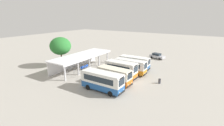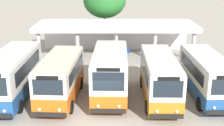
{
  "view_description": "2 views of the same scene",
  "coord_description": "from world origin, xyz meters",
  "px_view_note": "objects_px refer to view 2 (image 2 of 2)",
  "views": [
    {
      "loc": [
        -27.6,
        -12.19,
        12.5
      ],
      "look_at": [
        2.09,
        6.22,
        2.34
      ],
      "focal_mm": 26.54,
      "sensor_mm": 36.0,
      "label": 1
    },
    {
      "loc": [
        0.66,
        -17.05,
        9.04
      ],
      "look_at": [
        0.59,
        6.68,
        1.42
      ],
      "focal_mm": 48.6,
      "sensor_mm": 36.0,
      "label": 2
    }
  ],
  "objects_px": {
    "city_bus_nearest_orange": "(13,74)",
    "city_bus_fourth_amber": "(160,76)",
    "city_bus_middle_cream": "(111,72)",
    "waiting_chair_end_by_column": "(106,52)",
    "city_bus_second_in_row": "(62,77)",
    "waiting_chair_fourth_seat": "(123,52)",
    "waiting_chair_second_from_end": "(112,52)",
    "city_bus_fifth_blue": "(207,74)",
    "waiting_chair_fifth_seat": "(128,51)",
    "waiting_chair_middle_seat": "(117,52)"
  },
  "relations": [
    {
      "from": "city_bus_nearest_orange",
      "to": "waiting_chair_end_by_column",
      "type": "bearing_deg",
      "value": 58.87
    },
    {
      "from": "city_bus_second_in_row",
      "to": "city_bus_fourth_amber",
      "type": "relative_size",
      "value": 0.94
    },
    {
      "from": "city_bus_nearest_orange",
      "to": "waiting_chair_middle_seat",
      "type": "height_order",
      "value": "city_bus_nearest_orange"
    },
    {
      "from": "city_bus_second_in_row",
      "to": "waiting_chair_fifth_seat",
      "type": "distance_m",
      "value": 12.0
    },
    {
      "from": "city_bus_middle_cream",
      "to": "waiting_chair_end_by_column",
      "type": "xyz_separation_m",
      "value": [
        -0.56,
        10.28,
        -1.37
      ]
    },
    {
      "from": "waiting_chair_end_by_column",
      "to": "waiting_chair_fourth_seat",
      "type": "bearing_deg",
      "value": -1.62
    },
    {
      "from": "waiting_chair_end_by_column",
      "to": "waiting_chair_second_from_end",
      "type": "height_order",
      "value": "same"
    },
    {
      "from": "city_bus_nearest_orange",
      "to": "city_bus_middle_cream",
      "type": "xyz_separation_m",
      "value": [
        6.86,
        0.15,
        0.06
      ]
    },
    {
      "from": "city_bus_fourth_amber",
      "to": "waiting_chair_fourth_seat",
      "type": "xyz_separation_m",
      "value": [
        -2.29,
        10.6,
        -1.21
      ]
    },
    {
      "from": "city_bus_second_in_row",
      "to": "city_bus_fourth_amber",
      "type": "bearing_deg",
      "value": 0.34
    },
    {
      "from": "city_bus_nearest_orange",
      "to": "waiting_chair_second_from_end",
      "type": "height_order",
      "value": "city_bus_nearest_orange"
    },
    {
      "from": "city_bus_middle_cream",
      "to": "waiting_chair_end_by_column",
      "type": "relative_size",
      "value": 7.76
    },
    {
      "from": "waiting_chair_fourth_seat",
      "to": "city_bus_fifth_blue",
      "type": "bearing_deg",
      "value": -60.4
    },
    {
      "from": "waiting_chair_end_by_column",
      "to": "waiting_chair_second_from_end",
      "type": "relative_size",
      "value": 1.0
    },
    {
      "from": "city_bus_nearest_orange",
      "to": "waiting_chair_end_by_column",
      "type": "relative_size",
      "value": 8.84
    },
    {
      "from": "city_bus_fifth_blue",
      "to": "waiting_chair_end_by_column",
      "type": "relative_size",
      "value": 8.58
    },
    {
      "from": "city_bus_nearest_orange",
      "to": "waiting_chair_second_from_end",
      "type": "relative_size",
      "value": 8.84
    },
    {
      "from": "waiting_chair_second_from_end",
      "to": "waiting_chair_middle_seat",
      "type": "height_order",
      "value": "same"
    },
    {
      "from": "waiting_chair_fifth_seat",
      "to": "waiting_chair_fourth_seat",
      "type": "bearing_deg",
      "value": -166.81
    },
    {
      "from": "city_bus_fourth_amber",
      "to": "waiting_chair_second_from_end",
      "type": "distance_m",
      "value": 11.28
    },
    {
      "from": "waiting_chair_end_by_column",
      "to": "waiting_chair_fifth_seat",
      "type": "bearing_deg",
      "value": 2.14
    },
    {
      "from": "city_bus_second_in_row",
      "to": "city_bus_middle_cream",
      "type": "xyz_separation_m",
      "value": [
        3.43,
        0.41,
        0.17
      ]
    },
    {
      "from": "city_bus_middle_cream",
      "to": "city_bus_fifth_blue",
      "type": "xyz_separation_m",
      "value": [
        6.86,
        0.17,
        -0.21
      ]
    },
    {
      "from": "city_bus_fifth_blue",
      "to": "waiting_chair_fifth_seat",
      "type": "relative_size",
      "value": 8.58
    },
    {
      "from": "waiting_chair_end_by_column",
      "to": "waiting_chair_fourth_seat",
      "type": "xyz_separation_m",
      "value": [
        1.7,
        -0.05,
        0.0
      ]
    },
    {
      "from": "city_bus_nearest_orange",
      "to": "city_bus_fourth_amber",
      "type": "distance_m",
      "value": 10.29
    },
    {
      "from": "waiting_chair_second_from_end",
      "to": "waiting_chair_middle_seat",
      "type": "bearing_deg",
      "value": -4.54
    },
    {
      "from": "waiting_chair_end_by_column",
      "to": "waiting_chair_fifth_seat",
      "type": "relative_size",
      "value": 1.0
    },
    {
      "from": "city_bus_second_in_row",
      "to": "city_bus_fifth_blue",
      "type": "height_order",
      "value": "city_bus_second_in_row"
    },
    {
      "from": "city_bus_middle_cream",
      "to": "city_bus_second_in_row",
      "type": "bearing_deg",
      "value": -173.26
    },
    {
      "from": "waiting_chair_middle_seat",
      "to": "waiting_chair_fifth_seat",
      "type": "xyz_separation_m",
      "value": [
        1.13,
        0.1,
        0.0
      ]
    },
    {
      "from": "waiting_chair_end_by_column",
      "to": "city_bus_second_in_row",
      "type": "bearing_deg",
      "value": -105.05
    },
    {
      "from": "waiting_chair_middle_seat",
      "to": "waiting_chair_fifth_seat",
      "type": "distance_m",
      "value": 1.14
    },
    {
      "from": "city_bus_nearest_orange",
      "to": "city_bus_fourth_amber",
      "type": "bearing_deg",
      "value": -1.19
    },
    {
      "from": "waiting_chair_end_by_column",
      "to": "waiting_chair_second_from_end",
      "type": "xyz_separation_m",
      "value": [
        0.57,
        0.03,
        0.0
      ]
    },
    {
      "from": "city_bus_nearest_orange",
      "to": "city_bus_middle_cream",
      "type": "bearing_deg",
      "value": 1.26
    },
    {
      "from": "city_bus_middle_cream",
      "to": "waiting_chair_second_from_end",
      "type": "relative_size",
      "value": 7.76
    },
    {
      "from": "city_bus_nearest_orange",
      "to": "waiting_chair_fifth_seat",
      "type": "distance_m",
      "value": 13.63
    },
    {
      "from": "city_bus_middle_cream",
      "to": "waiting_chair_middle_seat",
      "type": "height_order",
      "value": "city_bus_middle_cream"
    },
    {
      "from": "city_bus_second_in_row",
      "to": "city_bus_fourth_amber",
      "type": "xyz_separation_m",
      "value": [
        6.86,
        0.04,
        0.02
      ]
    },
    {
      "from": "city_bus_fifth_blue",
      "to": "waiting_chair_middle_seat",
      "type": "relative_size",
      "value": 8.58
    },
    {
      "from": "city_bus_fifth_blue",
      "to": "waiting_chair_fifth_seat",
      "type": "bearing_deg",
      "value": 116.79
    },
    {
      "from": "waiting_chair_second_from_end",
      "to": "city_bus_middle_cream",
      "type": "bearing_deg",
      "value": -90.06
    },
    {
      "from": "city_bus_nearest_orange",
      "to": "city_bus_fourth_amber",
      "type": "xyz_separation_m",
      "value": [
        10.29,
        -0.21,
        -0.09
      ]
    },
    {
      "from": "city_bus_middle_cream",
      "to": "waiting_chair_end_by_column",
      "type": "bearing_deg",
      "value": 93.1
    },
    {
      "from": "city_bus_nearest_orange",
      "to": "city_bus_second_in_row",
      "type": "height_order",
      "value": "city_bus_nearest_orange"
    },
    {
      "from": "city_bus_middle_cream",
      "to": "city_bus_fourth_amber",
      "type": "xyz_separation_m",
      "value": [
        3.43,
        -0.37,
        -0.15
      ]
    },
    {
      "from": "city_bus_middle_cream",
      "to": "waiting_chair_fifth_seat",
      "type": "bearing_deg",
      "value": 80.63
    },
    {
      "from": "city_bus_fifth_blue",
      "to": "waiting_chair_second_from_end",
      "type": "bearing_deg",
      "value": 124.05
    },
    {
      "from": "city_bus_second_in_row",
      "to": "waiting_chair_fourth_seat",
      "type": "distance_m",
      "value": 11.64
    }
  ]
}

